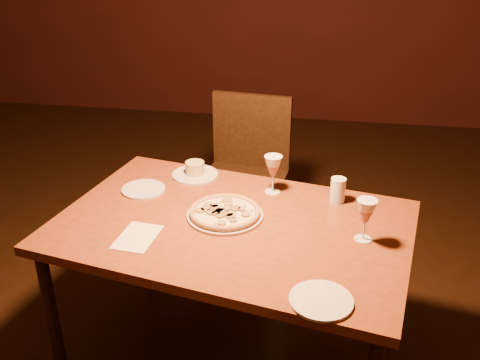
# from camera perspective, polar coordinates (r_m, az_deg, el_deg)

# --- Properties ---
(dining_table) EXTENTS (1.51, 1.13, 0.73)m
(dining_table) POSITION_cam_1_polar(r_m,az_deg,el_deg) (2.15, -0.85, -6.04)
(dining_table) COLOR brown
(dining_table) RESTS_ON floor
(chair_far) EXTENTS (0.50, 0.50, 0.94)m
(chair_far) POSITION_cam_1_polar(r_m,az_deg,el_deg) (3.01, 0.54, 0.96)
(chair_far) COLOR black
(chair_far) RESTS_ON floor
(pizza_plate) EXTENTS (0.31, 0.31, 0.03)m
(pizza_plate) POSITION_cam_1_polar(r_m,az_deg,el_deg) (2.15, -1.62, -3.49)
(pizza_plate) COLOR silver
(pizza_plate) RESTS_ON dining_table
(ramekin_saucer) EXTENTS (0.21, 0.21, 0.07)m
(ramekin_saucer) POSITION_cam_1_polar(r_m,az_deg,el_deg) (2.49, -4.82, 0.95)
(ramekin_saucer) COLOR silver
(ramekin_saucer) RESTS_ON dining_table
(wine_glass_far) EXTENTS (0.08, 0.08, 0.17)m
(wine_glass_far) POSITION_cam_1_polar(r_m,az_deg,el_deg) (2.30, 3.53, 0.59)
(wine_glass_far) COLOR #A55D45
(wine_glass_far) RESTS_ON dining_table
(wine_glass_right) EXTENTS (0.08, 0.08, 0.17)m
(wine_glass_right) POSITION_cam_1_polar(r_m,az_deg,el_deg) (2.02, 13.20, -4.19)
(wine_glass_right) COLOR #A55D45
(wine_glass_right) RESTS_ON dining_table
(water_tumbler) EXTENTS (0.06, 0.06, 0.11)m
(water_tumbler) POSITION_cam_1_polar(r_m,az_deg,el_deg) (2.28, 10.40, -1.07)
(water_tumbler) COLOR silver
(water_tumbler) RESTS_ON dining_table
(side_plate_left) EXTENTS (0.19, 0.19, 0.01)m
(side_plate_left) POSITION_cam_1_polar(r_m,az_deg,el_deg) (2.39, -10.26, -0.98)
(side_plate_left) COLOR silver
(side_plate_left) RESTS_ON dining_table
(side_plate_near) EXTENTS (0.20, 0.20, 0.01)m
(side_plate_near) POSITION_cam_1_polar(r_m,az_deg,el_deg) (1.73, 8.65, -12.58)
(side_plate_near) COLOR silver
(side_plate_near) RESTS_ON dining_table
(menu_card) EXTENTS (0.15, 0.21, 0.00)m
(menu_card) POSITION_cam_1_polar(r_m,az_deg,el_deg) (2.06, -10.89, -5.97)
(menu_card) COLOR silver
(menu_card) RESTS_ON dining_table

